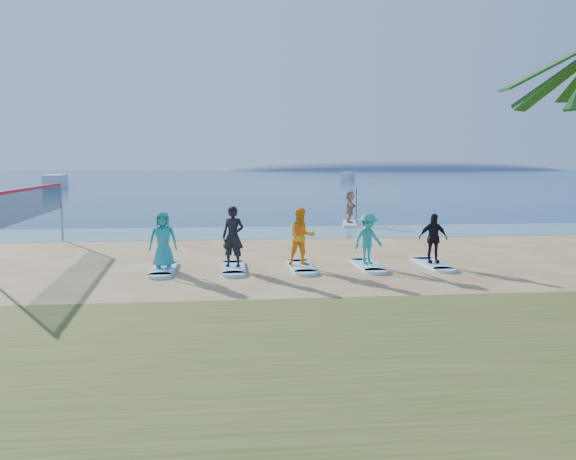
{
  "coord_description": "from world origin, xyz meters",
  "views": [
    {
      "loc": [
        -1.76,
        -16.25,
        3.23
      ],
      "look_at": [
        0.19,
        2.0,
        1.1
      ],
      "focal_mm": 35.0,
      "sensor_mm": 36.0,
      "label": 1
    }
  ],
  "objects": [
    {
      "name": "island_ridge",
      "position": [
        95.0,
        300.0,
        0.0
      ],
      "size": [
        220.0,
        56.0,
        18.0
      ],
      "primitive_type": "ellipsoid",
      "color": "slate",
      "rests_on": "ground"
    },
    {
      "name": "student_4",
      "position": [
        4.79,
        1.04,
        0.89
      ],
      "size": [
        0.95,
        0.42,
        1.6
      ],
      "primitive_type": "imported",
      "rotation": [
        0.0,
        0.0,
        -0.04
      ],
      "color": "black",
      "rests_on": "surfboard_4"
    },
    {
      "name": "student_2",
      "position": [
        0.52,
        1.04,
        0.99
      ],
      "size": [
        0.96,
        0.8,
        1.8
      ],
      "primitive_type": "imported",
      "rotation": [
        0.0,
        0.0,
        0.14
      ],
      "color": "#FF9D1A",
      "rests_on": "surfboard_2"
    },
    {
      "name": "surfboard_2",
      "position": [
        0.52,
        1.04,
        0.04
      ],
      "size": [
        0.7,
        2.2,
        0.09
      ],
      "primitive_type": "cube",
      "color": "#A4E3FF",
      "rests_on": "ground"
    },
    {
      "name": "paddleboard",
      "position": [
        4.8,
        13.54,
        0.06
      ],
      "size": [
        1.27,
        3.08,
        0.12
      ],
      "primitive_type": "cube",
      "rotation": [
        0.0,
        0.0,
        -0.2
      ],
      "color": "silver",
      "rests_on": "ground"
    },
    {
      "name": "student_3",
      "position": [
        2.65,
        1.04,
        0.9
      ],
      "size": [
        1.2,
        0.96,
        1.62
      ],
      "primitive_type": "imported",
      "rotation": [
        0.0,
        0.0,
        0.41
      ],
      "color": "teal",
      "rests_on": "surfboard_3"
    },
    {
      "name": "ocean",
      "position": [
        0.0,
        160.0,
        0.01
      ],
      "size": [
        600.0,
        600.0,
        0.0
      ],
      "primitive_type": "plane",
      "color": "navy",
      "rests_on": "ground"
    },
    {
      "name": "volleyball_net",
      "position": [
        -8.55,
        4.13,
        1.9
      ],
      "size": [
        0.76,
        9.07,
        2.5
      ],
      "rotation": [
        0.0,
        0.0,
        0.07
      ],
      "color": "gray",
      "rests_on": "ground"
    },
    {
      "name": "boat_offshore_b",
      "position": [
        24.09,
        103.46,
        0.0
      ],
      "size": [
        4.01,
        5.96,
        1.74
      ],
      "primitive_type": "cube",
      "rotation": [
        0.0,
        0.0,
        -0.39
      ],
      "color": "silver",
      "rests_on": "ground"
    },
    {
      "name": "surfboard_4",
      "position": [
        4.79,
        1.04,
        0.04
      ],
      "size": [
        0.7,
        2.2,
        0.09
      ],
      "primitive_type": "cube",
      "color": "#A4E3FF",
      "rests_on": "ground"
    },
    {
      "name": "boat_offshore_a",
      "position": [
        -26.57,
        68.2,
        0.0
      ],
      "size": [
        3.86,
        9.39,
        1.84
      ],
      "primitive_type": "cube",
      "rotation": [
        0.0,
        0.0,
        0.16
      ],
      "color": "silver",
      "rests_on": "ground"
    },
    {
      "name": "paddleboarder",
      "position": [
        4.8,
        13.54,
        0.99
      ],
      "size": [
        0.68,
        1.65,
        1.73
      ],
      "primitive_type": "imported",
      "rotation": [
        0.0,
        0.0,
        1.46
      ],
      "color": "tan",
      "rests_on": "paddleboard"
    },
    {
      "name": "ground",
      "position": [
        0.0,
        0.0,
        0.0
      ],
      "size": [
        600.0,
        600.0,
        0.0
      ],
      "primitive_type": "plane",
      "color": "tan",
      "rests_on": "ground"
    },
    {
      "name": "student_0",
      "position": [
        -3.76,
        1.04,
        0.96
      ],
      "size": [
        0.89,
        0.63,
        1.74
      ],
      "primitive_type": "imported",
      "rotation": [
        0.0,
        0.0,
        0.09
      ],
      "color": "teal",
      "rests_on": "surfboard_0"
    },
    {
      "name": "student_1",
      "position": [
        -1.62,
        1.04,
        1.03
      ],
      "size": [
        0.79,
        0.64,
        1.88
      ],
      "primitive_type": "imported",
      "rotation": [
        0.0,
        0.0,
        -0.32
      ],
      "color": "black",
      "rests_on": "surfboard_1"
    },
    {
      "name": "shallow_water",
      "position": [
        0.0,
        10.5,
        0.01
      ],
      "size": [
        600.0,
        600.0,
        0.0
      ],
      "primitive_type": "plane",
      "color": "teal",
      "rests_on": "ground"
    },
    {
      "name": "surfboard_0",
      "position": [
        -3.76,
        1.04,
        0.04
      ],
      "size": [
        0.7,
        2.2,
        0.09
      ],
      "primitive_type": "cube",
      "color": "#A4E3FF",
      "rests_on": "ground"
    },
    {
      "name": "surfboard_1",
      "position": [
        -1.62,
        1.04,
        0.04
      ],
      "size": [
        0.7,
        2.2,
        0.09
      ],
      "primitive_type": "cube",
      "color": "#A4E3FF",
      "rests_on": "ground"
    },
    {
      "name": "surfboard_3",
      "position": [
        2.65,
        1.04,
        0.04
      ],
      "size": [
        0.7,
        2.2,
        0.09
      ],
      "primitive_type": "cube",
      "color": "#A4E3FF",
      "rests_on": "ground"
    }
  ]
}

